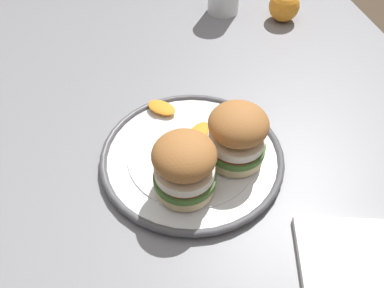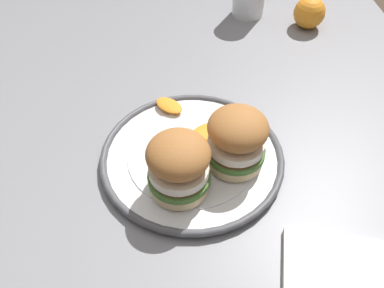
{
  "view_description": "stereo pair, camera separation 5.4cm",
  "coord_description": "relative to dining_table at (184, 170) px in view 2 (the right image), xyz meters",
  "views": [
    {
      "loc": [
        0.48,
        -0.08,
        1.26
      ],
      "look_at": [
        0.05,
        0.01,
        0.79
      ],
      "focal_mm": 37.6,
      "sensor_mm": 36.0,
      "label": 1
    },
    {
      "loc": [
        0.49,
        -0.03,
        1.26
      ],
      "look_at": [
        0.05,
        0.01,
        0.79
      ],
      "focal_mm": 37.6,
      "sensor_mm": 36.0,
      "label": 2
    }
  ],
  "objects": [
    {
      "name": "whole_orange",
      "position": [
        -0.34,
        0.32,
        0.13
      ],
      "size": [
        0.07,
        0.07,
        0.07
      ],
      "primitive_type": "sphere",
      "color": "orange",
      "rests_on": "dining_table"
    },
    {
      "name": "dinner_plate",
      "position": [
        0.05,
        0.01,
        0.1
      ],
      "size": [
        0.3,
        0.3,
        0.02
      ],
      "color": "white",
      "rests_on": "dining_table"
    },
    {
      "name": "folded_napkin",
      "position": [
        0.28,
        0.2,
        0.1
      ],
      "size": [
        0.15,
        0.19,
        0.01
      ],
      "primitive_type": "cube",
      "rotation": [
        0.0,
        0.0,
        1.31
      ],
      "color": "white",
      "rests_on": "dining_table"
    },
    {
      "name": "orange_peel_strip_long",
      "position": [
        0.02,
        0.02,
        0.11
      ],
      "size": [
        0.08,
        0.08,
        0.01
      ],
      "color": "orange",
      "rests_on": "dinner_plate"
    },
    {
      "name": "dining_table",
      "position": [
        0.0,
        0.0,
        0.0
      ],
      "size": [
        1.27,
        1.06,
        0.75
      ],
      "color": "gray",
      "rests_on": "ground"
    },
    {
      "name": "orange_peel_strip_short",
      "position": [
        -0.06,
        -0.02,
        0.11
      ],
      "size": [
        0.06,
        0.06,
        0.01
      ],
      "color": "orange",
      "rests_on": "dinner_plate"
    },
    {
      "name": "sandwich_half_left",
      "position": [
        0.08,
        0.08,
        0.16
      ],
      "size": [
        0.12,
        0.12,
        0.1
      ],
      "color": "beige",
      "rests_on": "dinner_plate"
    },
    {
      "name": "orange_peel_curled",
      "position": [
        0.04,
        -0.03,
        0.11
      ],
      "size": [
        0.06,
        0.06,
        0.01
      ],
      "color": "orange",
      "rests_on": "dinner_plate"
    },
    {
      "name": "sandwich_half_right",
      "position": [
        0.12,
        -0.02,
        0.16
      ],
      "size": [
        0.11,
        0.11,
        0.1
      ],
      "color": "beige",
      "rests_on": "dinner_plate"
    }
  ]
}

